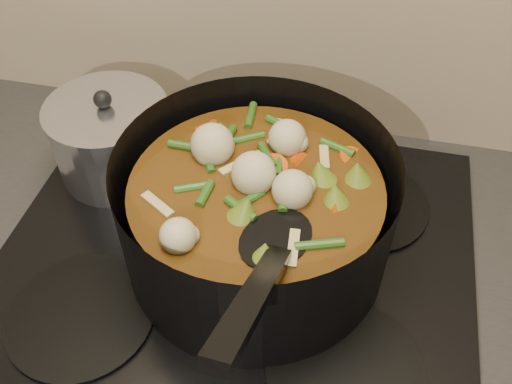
# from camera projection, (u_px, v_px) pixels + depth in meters

# --- Properties ---
(stovetop) EXTENTS (0.62, 0.54, 0.03)m
(stovetop) POSITION_uv_depth(u_px,v_px,m) (235.00, 260.00, 0.76)
(stovetop) COLOR black
(stovetop) RESTS_ON counter
(stockpot) EXTENTS (0.41, 0.49, 0.25)m
(stockpot) POSITION_uv_depth(u_px,v_px,m) (256.00, 215.00, 0.70)
(stockpot) COLOR black
(stockpot) RESTS_ON stovetop
(saucepan) EXTENTS (0.17, 0.17, 0.14)m
(saucepan) POSITION_uv_depth(u_px,v_px,m) (112.00, 138.00, 0.83)
(saucepan) COLOR silver
(saucepan) RESTS_ON stovetop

